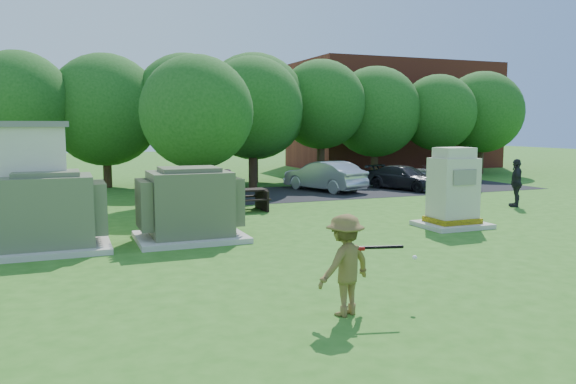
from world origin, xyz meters
name	(u,v)px	position (x,y,z in m)	size (l,w,h in m)	color
ground	(352,267)	(0.00, 0.00, 0.00)	(120.00, 120.00, 0.00)	#2D6619
brick_building	(393,116)	(18.00, 27.00, 4.00)	(15.00, 8.00, 8.00)	maroon
parking_strip	(348,191)	(7.00, 13.50, 0.01)	(20.00, 6.00, 0.01)	#232326
transformer_left	(48,213)	(-6.50, 4.50, 0.97)	(3.00, 2.40, 2.07)	beige
transformer_right	(190,206)	(-2.80, 4.50, 0.97)	(3.00, 2.40, 2.07)	beige
generator_cabinet	(453,192)	(5.44, 3.41, 1.11)	(2.09, 1.71, 2.55)	beige
picnic_table	(241,197)	(0.12, 9.14, 0.52)	(1.93, 1.45, 0.83)	black
batter	(345,265)	(-1.67, -2.83, 0.87)	(1.13, 0.65, 1.75)	brown
person_by_generator	(445,197)	(5.35, 3.71, 0.92)	(0.67, 0.44, 1.84)	black
person_at_picnic	(229,192)	(-0.53, 8.57, 0.83)	(0.80, 0.63, 1.66)	#BF657E
person_walking_right	(516,183)	(10.68, 6.18, 0.96)	(1.13, 0.47, 1.92)	black
car_white	(214,183)	(0.20, 13.67, 0.65)	(1.53, 3.80, 1.29)	silver
car_silver_a	(324,176)	(5.90, 13.97, 0.75)	(1.58, 4.53, 1.49)	silver
car_dark	(405,178)	(9.95, 12.99, 0.60)	(1.68, 4.13, 1.20)	black
car_silver_b	(442,175)	(12.34, 13.17, 0.67)	(2.23, 4.84, 1.35)	#A7A7AC
batting_equipment	(381,250)	(-0.99, -2.88, 1.10)	(1.41, 0.35, 0.37)	black
tree_row	(219,108)	(1.75, 18.50, 4.15)	(41.30, 13.30, 7.30)	#47301E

